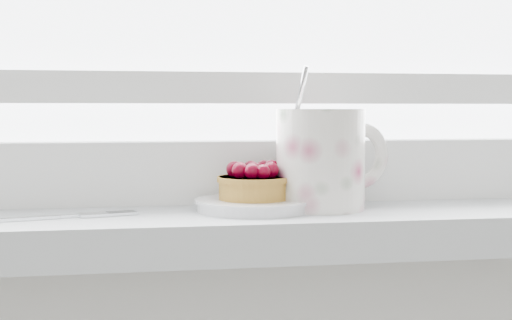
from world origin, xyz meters
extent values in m
cube|color=#BABFC1|center=(0.00, 1.90, 0.92)|extent=(1.60, 0.20, 0.04)
cube|color=white|center=(0.00, 1.97, 0.97)|extent=(1.30, 0.05, 0.07)
cube|color=white|center=(0.00, 1.97, 1.07)|extent=(1.30, 0.04, 0.04)
cylinder|color=white|center=(0.00, 1.89, 0.95)|extent=(0.12, 0.12, 0.01)
cylinder|color=#996821|center=(0.00, 1.89, 0.96)|extent=(0.07, 0.07, 0.02)
cylinder|color=#996821|center=(0.00, 1.89, 0.97)|extent=(0.08, 0.08, 0.01)
sphere|color=#45000E|center=(0.00, 1.89, 0.98)|extent=(0.02, 0.02, 0.02)
sphere|color=#45000E|center=(0.02, 1.90, 0.98)|extent=(0.02, 0.02, 0.02)
sphere|color=#45000E|center=(0.02, 1.91, 0.98)|extent=(0.02, 0.02, 0.02)
sphere|color=#45000E|center=(0.00, 1.91, 0.98)|extent=(0.02, 0.02, 0.02)
sphere|color=#45000E|center=(-0.01, 1.91, 0.98)|extent=(0.02, 0.02, 0.02)
sphere|color=#45000E|center=(-0.02, 1.90, 0.98)|extent=(0.02, 0.02, 0.02)
sphere|color=#45000E|center=(-0.01, 1.88, 0.98)|extent=(0.02, 0.02, 0.02)
sphere|color=#45000E|center=(0.00, 1.88, 0.98)|extent=(0.02, 0.02, 0.02)
sphere|color=#45000E|center=(0.01, 1.87, 0.98)|extent=(0.02, 0.02, 0.02)
sphere|color=#45000E|center=(0.02, 1.88, 0.98)|extent=(0.02, 0.02, 0.02)
cylinder|color=silver|center=(0.07, 1.89, 0.99)|extent=(0.12, 0.12, 0.11)
cylinder|color=black|center=(0.07, 1.89, 1.04)|extent=(0.08, 0.08, 0.01)
torus|color=silver|center=(0.12, 1.91, 1.00)|extent=(0.07, 0.04, 0.07)
cylinder|color=silver|center=(0.06, 1.91, 1.06)|extent=(0.02, 0.03, 0.07)
cube|color=silver|center=(-0.24, 1.86, 0.94)|extent=(0.10, 0.03, 0.00)
cube|color=silver|center=(-0.18, 1.87, 0.94)|extent=(0.02, 0.01, 0.00)
cube|color=silver|center=(-0.16, 1.88, 0.94)|extent=(0.03, 0.03, 0.00)
cube|color=silver|center=(-0.13, 1.88, 0.94)|extent=(0.03, 0.01, 0.00)
cube|color=silver|center=(-0.13, 1.88, 0.94)|extent=(0.03, 0.01, 0.00)
cube|color=silver|center=(-0.13, 1.89, 0.94)|extent=(0.03, 0.01, 0.00)
cube|color=silver|center=(-0.14, 1.90, 0.94)|extent=(0.03, 0.01, 0.00)
camera|label=1|loc=(-0.12, 1.16, 1.04)|focal=50.00mm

